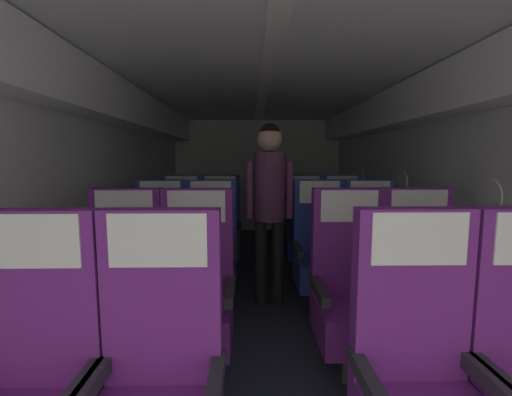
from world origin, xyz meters
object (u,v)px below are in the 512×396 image
seat_c_right_aisle (371,255)px  seat_d_right_window (304,233)px  seat_b_right_window (351,296)px  seat_c_right_window (320,255)px  seat_b_left_window (123,297)px  seat_d_left_window (181,233)px  seat_a_right_window (423,394)px  seat_d_right_aisle (343,233)px  seat_c_left_aisle (211,256)px  seat_c_left_window (160,255)px  seat_b_left_aisle (196,298)px  flight_attendant (270,194)px  seat_b_right_aisle (421,294)px  seat_d_left_aisle (220,233)px

seat_c_right_aisle → seat_d_right_window: (-0.45, 0.91, 0.00)m
seat_b_right_window → seat_c_right_window: 0.91m
seat_b_left_window → seat_d_left_window: bearing=89.9°
seat_a_right_window → seat_c_right_window: bearing=90.0°
seat_a_right_window → seat_d_right_aisle: (0.45, 2.68, 0.00)m
seat_c_left_aisle → seat_d_left_window: 1.01m
seat_c_right_window → seat_c_right_aisle: bearing=-0.6°
seat_c_left_window → seat_c_right_aisle: (1.89, -0.02, 0.00)m
seat_b_right_window → seat_d_right_window: same height
seat_b_left_aisle → seat_c_left_window: size_ratio=1.00×
seat_b_left_aisle → flight_attendant: 1.27m
seat_b_right_aisle → flight_attendant: size_ratio=0.70×
seat_a_right_window → seat_d_left_aisle: 2.87m
seat_c_right_window → seat_b_right_aisle: bearing=-62.9°
seat_b_left_window → seat_d_left_aisle: same height
seat_b_left_aisle → seat_d_right_window: size_ratio=1.00×
seat_b_left_aisle → seat_b_right_aisle: same height
seat_d_left_aisle → flight_attendant: bearing=-56.6°
seat_b_left_window → seat_d_left_aisle: 1.85m
seat_c_left_aisle → seat_c_right_aisle: bearing=-0.1°
seat_c_left_aisle → seat_c_right_window: size_ratio=1.00×
seat_b_left_aisle → seat_c_right_aisle: bearing=32.5°
seat_c_right_aisle → flight_attendant: bearing=172.2°
seat_a_right_window → seat_d_right_aisle: same height
seat_b_right_window → seat_d_left_aisle: 2.07m
seat_b_right_window → seat_b_right_aisle: bearing=2.6°
seat_b_left_aisle → seat_c_right_aisle: (1.42, 0.90, 0.00)m
seat_b_right_window → seat_c_left_window: size_ratio=1.00×
seat_a_right_window → seat_b_right_aisle: 1.01m
seat_c_right_aisle → flight_attendant: (-0.91, 0.12, 0.54)m
flight_attendant → seat_c_right_window: bearing=-173.0°
seat_b_right_aisle → seat_b_left_aisle: bearing=-179.1°
seat_c_right_window → seat_d_right_aisle: (0.45, 0.90, 0.00)m
seat_b_left_window → seat_c_right_window: (1.42, 0.88, 0.00)m
seat_c_right_window → seat_d_left_aisle: (-0.97, 0.92, 0.00)m
seat_c_left_aisle → seat_d_left_aisle: bearing=89.8°
seat_a_right_window → seat_d_left_window: same height
seat_d_left_window → seat_d_left_aisle: same height
seat_a_right_window → seat_b_right_window: same height
seat_c_left_window → seat_d_right_aisle: size_ratio=1.00×
seat_b_left_window → seat_b_left_aisle: 0.46m
flight_attendant → seat_c_left_window: bearing=28.0°
seat_b_right_aisle → seat_b_right_window: same height
seat_a_right_window → seat_c_right_window: size_ratio=1.00×
seat_b_right_aisle → seat_a_right_window: bearing=-116.8°
seat_c_right_aisle → seat_a_right_window: bearing=-104.3°
seat_c_left_aisle → seat_d_right_aisle: same height
seat_b_left_window → seat_b_right_window: same height
seat_b_right_window → seat_d_left_aisle: size_ratio=1.00×
seat_d_left_window → flight_attendant: size_ratio=0.70×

